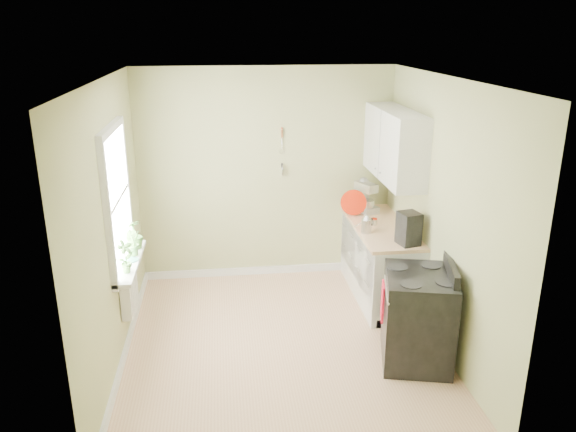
{
  "coord_description": "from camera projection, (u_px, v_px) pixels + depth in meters",
  "views": [
    {
      "loc": [
        -0.56,
        -5.06,
        3.14
      ],
      "look_at": [
        0.13,
        0.55,
        1.22
      ],
      "focal_mm": 35.0,
      "sensor_mm": 36.0,
      "label": 1
    }
  ],
  "objects": [
    {
      "name": "upper_cabinets",
      "position": [
        394.0,
        145.0,
        6.44
      ],
      "size": [
        0.35,
        1.4,
        0.8
      ],
      "primitive_type": "cube",
      "color": "white",
      "rests_on": "wall_right"
    },
    {
      "name": "red_tray",
      "position": [
        354.0,
        203.0,
        6.94
      ],
      "size": [
        0.32,
        0.14,
        0.32
      ],
      "primitive_type": "cylinder",
      "rotation": [
        1.45,
        0.0,
        -0.28
      ],
      "color": "#A91A06",
      "rests_on": "countertop"
    },
    {
      "name": "wall_utensils",
      "position": [
        282.0,
        159.0,
        7.03
      ],
      "size": [
        0.02,
        0.14,
        0.58
      ],
      "color": "beige",
      "rests_on": "wall_back"
    },
    {
      "name": "kettle",
      "position": [
        366.0,
        224.0,
        6.35
      ],
      "size": [
        0.2,
        0.12,
        0.2
      ],
      "color": "silver",
      "rests_on": "countertop"
    },
    {
      "name": "plant_c",
      "position": [
        134.0,
        234.0,
        5.92
      ],
      "size": [
        0.25,
        0.25,
        0.31
      ],
      "primitive_type": "imported",
      "rotation": [
        0.0,
        0.0,
        4.0
      ],
      "color": "#457832",
      "rests_on": "window_sill"
    },
    {
      "name": "ceiling",
      "position": [
        281.0,
        77.0,
        4.96
      ],
      "size": [
        3.2,
        3.6,
        0.02
      ],
      "primitive_type": "cube",
      "color": "white",
      "rests_on": "wall_back"
    },
    {
      "name": "jar",
      "position": [
        374.0,
        222.0,
        6.62
      ],
      "size": [
        0.07,
        0.07,
        0.08
      ],
      "color": "#B6AB90",
      "rests_on": "countertop"
    },
    {
      "name": "coffee_maker",
      "position": [
        408.0,
        229.0,
        6.0
      ],
      "size": [
        0.25,
        0.27,
        0.36
      ],
      "color": "black",
      "rests_on": "countertop"
    },
    {
      "name": "countertop",
      "position": [
        381.0,
        227.0,
        6.63
      ],
      "size": [
        0.64,
        1.6,
        0.04
      ],
      "primitive_type": "cube",
      "color": "beige",
      "rests_on": "base_cabinets"
    },
    {
      "name": "floor",
      "position": [
        282.0,
        345.0,
        5.84
      ],
      "size": [
        3.2,
        3.6,
        0.02
      ],
      "primitive_type": "cube",
      "color": "tan",
      "rests_on": "ground"
    },
    {
      "name": "base_cabinets",
      "position": [
        380.0,
        262.0,
        6.78
      ],
      "size": [
        0.6,
        1.6,
        0.87
      ],
      "primitive_type": "cube",
      "color": "white",
      "rests_on": "floor"
    },
    {
      "name": "wall_right",
      "position": [
        442.0,
        216.0,
        5.58
      ],
      "size": [
        0.02,
        3.6,
        2.7
      ],
      "primitive_type": "cube",
      "color": "#B6B97E",
      "rests_on": "floor"
    },
    {
      "name": "window_sill",
      "position": [
        130.0,
        262.0,
        5.66
      ],
      "size": [
        0.18,
        1.14,
        0.04
      ],
      "primitive_type": "cube",
      "color": "white",
      "rests_on": "wall_left"
    },
    {
      "name": "plant_b",
      "position": [
        132.0,
        243.0,
        5.74
      ],
      "size": [
        0.19,
        0.19,
        0.27
      ],
      "primitive_type": "imported",
      "rotation": [
        0.0,
        0.0,
        2.44
      ],
      "color": "#457832",
      "rests_on": "window_sill"
    },
    {
      "name": "stand_mixer",
      "position": [
        365.0,
        198.0,
        7.07
      ],
      "size": [
        0.32,
        0.39,
        0.42
      ],
      "color": "#B2B2B7",
      "rests_on": "countertop"
    },
    {
      "name": "window",
      "position": [
        116.0,
        199.0,
        5.44
      ],
      "size": [
        0.06,
        1.14,
        1.44
      ],
      "color": "white",
      "rests_on": "wall_left"
    },
    {
      "name": "wall_left",
      "position": [
        110.0,
        229.0,
        5.22
      ],
      "size": [
        0.02,
        3.6,
        2.7
      ],
      "primitive_type": "cube",
      "color": "#B6B97E",
      "rests_on": "floor"
    },
    {
      "name": "wall_back",
      "position": [
        266.0,
        175.0,
        7.1
      ],
      "size": [
        3.2,
        0.02,
        2.7
      ],
      "primitive_type": "cube",
      "color": "#B6B97E",
      "rests_on": "floor"
    },
    {
      "name": "stove",
      "position": [
        418.0,
        317.0,
        5.43
      ],
      "size": [
        0.82,
        0.88,
        1.04
      ],
      "color": "black",
      "rests_on": "floor"
    },
    {
      "name": "radiator",
      "position": [
        129.0,
        294.0,
        5.71
      ],
      "size": [
        0.12,
        0.5,
        0.35
      ],
      "primitive_type": "cube",
      "color": "white",
      "rests_on": "wall_left"
    },
    {
      "name": "plant_a",
      "position": [
        125.0,
        257.0,
        5.32
      ],
      "size": [
        0.21,
        0.21,
        0.33
      ],
      "primitive_type": "imported",
      "rotation": [
        0.0,
        0.0,
        0.76
      ],
      "color": "#457832",
      "rests_on": "window_sill"
    }
  ]
}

